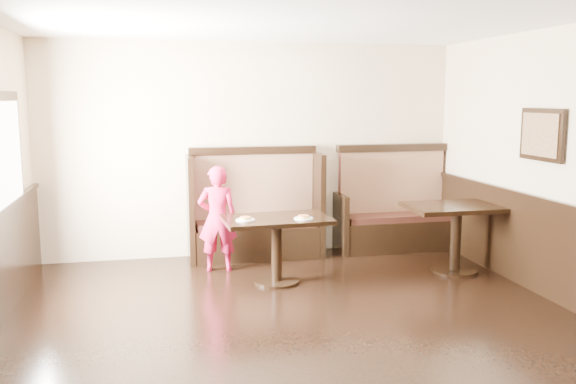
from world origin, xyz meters
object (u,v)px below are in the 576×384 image
object	(u,v)px
table_main	(277,233)
booth_neighbor	(394,215)
booth_main	(255,217)
table_neighbor	(456,222)
child	(218,219)

from	to	relation	value
table_main	booth_neighbor	bearing A→B (deg)	29.28
booth_main	table_neighbor	distance (m)	2.55
table_main	table_neighbor	distance (m)	2.19
booth_main	booth_neighbor	distance (m)	1.95
booth_main	table_main	xyz separation A→B (m)	(0.05, -1.20, 0.05)
booth_neighbor	table_neighbor	size ratio (longest dim) A/B	1.38
booth_main	booth_neighbor	size ratio (longest dim) A/B	1.06
booth_main	booth_neighbor	xyz separation A→B (m)	(1.95, -0.00, -0.05)
booth_neighbor	table_main	size ratio (longest dim) A/B	1.35
booth_neighbor	child	xyz separation A→B (m)	(-2.50, -0.56, 0.16)
child	table_neighbor	bearing A→B (deg)	173.52
table_neighbor	child	xyz separation A→B (m)	(-2.78, 0.68, 0.03)
table_neighbor	child	distance (m)	2.86
table_neighbor	booth_neighbor	bearing A→B (deg)	103.69
booth_main	child	size ratio (longest dim) A/B	1.36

